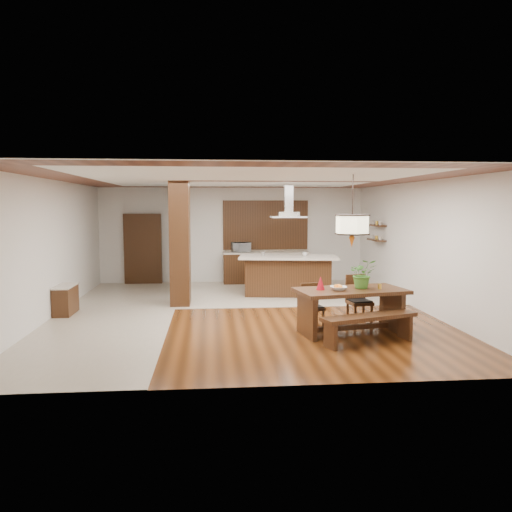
{
  "coord_description": "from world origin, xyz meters",
  "views": [
    {
      "loc": [
        -0.69,
        -10.73,
        2.34
      ],
      "look_at": [
        0.3,
        0.0,
        1.25
      ],
      "focal_mm": 35.0,
      "sensor_mm": 36.0,
      "label": 1
    }
  ],
  "objects": [
    {
      "name": "microwave",
      "position": [
        0.24,
        4.21,
        1.1
      ],
      "size": [
        0.59,
        0.46,
        0.29
      ],
      "primitive_type": "imported",
      "rotation": [
        0.0,
        0.0,
        0.22
      ],
      "color": "#B5B9BD",
      "rests_on": "rear_counter"
    },
    {
      "name": "partition_stub",
      "position": [
        -1.4,
        3.3,
        1.45
      ],
      "size": [
        0.18,
        2.4,
        2.9
      ],
      "primitive_type": "cube",
      "color": "silver",
      "rests_on": "ground"
    },
    {
      "name": "partition_pier",
      "position": [
        -1.4,
        1.2,
        1.45
      ],
      "size": [
        0.45,
        1.0,
        2.9
      ],
      "primitive_type": "cube",
      "color": "black",
      "rests_on": "ground"
    },
    {
      "name": "rear_counter",
      "position": [
        1.0,
        4.2,
        0.48
      ],
      "size": [
        2.6,
        0.62,
        0.95
      ],
      "color": "black",
      "rests_on": "ground"
    },
    {
      "name": "shelf_lower",
      "position": [
        3.87,
        2.6,
        1.4
      ],
      "size": [
        0.26,
        0.9,
        0.04
      ],
      "primitive_type": "cube",
      "color": "black",
      "rests_on": "room_shell"
    },
    {
      "name": "room_shell",
      "position": [
        0.0,
        0.0,
        2.06
      ],
      "size": [
        9.0,
        9.04,
        2.92
      ],
      "color": "#3C1E0B",
      "rests_on": "ground"
    },
    {
      "name": "hallway_console",
      "position": [
        -3.81,
        0.2,
        0.32
      ],
      "size": [
        0.37,
        0.88,
        0.63
      ],
      "primitive_type": "cube",
      "color": "black",
      "rests_on": "ground"
    },
    {
      "name": "dining_bench",
      "position": [
        1.99,
        -2.63,
        0.25
      ],
      "size": [
        1.79,
        0.93,
        0.5
      ],
      "primitive_type": null,
      "rotation": [
        0.0,
        0.0,
        0.33
      ],
      "color": "black",
      "rests_on": "ground"
    },
    {
      "name": "shelf_upper",
      "position": [
        3.87,
        2.6,
        1.8
      ],
      "size": [
        0.26,
        0.9,
        0.04
      ],
      "primitive_type": "cube",
      "color": "black",
      "rests_on": "room_shell"
    },
    {
      "name": "dining_chair_right",
      "position": [
        2.24,
        -1.25,
        0.48
      ],
      "size": [
        0.49,
        0.49,
        0.97
      ],
      "primitive_type": null,
      "rotation": [
        0.0,
        0.0,
        0.16
      ],
      "color": "black",
      "rests_on": "ground"
    },
    {
      "name": "soffit_band",
      "position": [
        0.0,
        0.0,
        2.88
      ],
      "size": [
        8.0,
        9.0,
        0.02
      ],
      "primitive_type": "cube",
      "color": "#411C10",
      "rests_on": "room_shell"
    },
    {
      "name": "gold_ornament",
      "position": [
        2.4,
        -1.96,
        0.87
      ],
      "size": [
        0.08,
        0.08,
        0.09
      ],
      "primitive_type": "cylinder",
      "rotation": [
        0.0,
        0.0,
        -0.34
      ],
      "color": "gold",
      "rests_on": "dining_table"
    },
    {
      "name": "napkin_cone",
      "position": [
        1.29,
        -1.95,
        0.94
      ],
      "size": [
        0.2,
        0.2,
        0.24
      ],
      "primitive_type": "cone",
      "rotation": [
        0.0,
        0.0,
        0.33
      ],
      "color": "#9D0B17",
      "rests_on": "dining_table"
    },
    {
      "name": "kitchen_window",
      "position": [
        1.0,
        4.46,
        1.75
      ],
      "size": [
        2.6,
        0.08,
        1.5
      ],
      "primitive_type": "cube",
      "color": "brown",
      "rests_on": "room_shell"
    },
    {
      "name": "kitchen_island",
      "position": [
        1.32,
        2.03,
        0.53
      ],
      "size": [
        2.65,
        1.44,
        1.04
      ],
      "rotation": [
        0.0,
        0.0,
        -0.14
      ],
      "color": "black",
      "rests_on": "ground"
    },
    {
      "name": "dining_table",
      "position": [
        1.86,
        -1.93,
        0.6
      ],
      "size": [
        2.12,
        1.32,
        0.82
      ],
      "rotation": [
        0.0,
        0.0,
        0.18
      ],
      "color": "black",
      "rests_on": "ground"
    },
    {
      "name": "dining_chair_left",
      "position": [
        1.27,
        -1.43,
        0.42
      ],
      "size": [
        0.44,
        0.44,
        0.84
      ],
      "primitive_type": null,
      "rotation": [
        0.0,
        0.0,
        0.2
      ],
      "color": "black",
      "rests_on": "ground"
    },
    {
      "name": "pendant_lantern",
      "position": [
        1.86,
        -1.93,
        2.25
      ],
      "size": [
        0.64,
        0.64,
        1.31
      ],
      "primitive_type": null,
      "color": "beige",
      "rests_on": "room_shell"
    },
    {
      "name": "fruit_bowl",
      "position": [
        1.6,
        -2.04,
        0.86
      ],
      "size": [
        0.3,
        0.3,
        0.07
      ],
      "primitive_type": "imported",
      "rotation": [
        0.0,
        0.0,
        0.02
      ],
      "color": "beige",
      "rests_on": "dining_table"
    },
    {
      "name": "foliage_plant",
      "position": [
        2.1,
        -1.87,
        1.09
      ],
      "size": [
        0.53,
        0.47,
        0.54
      ],
      "primitive_type": "imported",
      "rotation": [
        0.0,
        0.0,
        -0.1
      ],
      "color": "#3E7828",
      "rests_on": "dining_table"
    },
    {
      "name": "tile_hallway",
      "position": [
        -2.75,
        0.0,
        0.01
      ],
      "size": [
        2.5,
        9.0,
        0.01
      ],
      "primitive_type": "cube",
      "color": "#B8AC99",
      "rests_on": "ground"
    },
    {
      "name": "island_cup",
      "position": [
        1.75,
        1.94,
        1.09
      ],
      "size": [
        0.14,
        0.14,
        0.1
      ],
      "primitive_type": "imported",
      "rotation": [
        0.0,
        0.0,
        -0.16
      ],
      "color": "silver",
      "rests_on": "kitchen_island"
    },
    {
      "name": "hallway_doorway",
      "position": [
        -2.7,
        4.4,
        1.05
      ],
      "size": [
        1.1,
        0.2,
        2.1
      ],
      "primitive_type": "cube",
      "color": "black",
      "rests_on": "ground"
    },
    {
      "name": "range_hood",
      "position": [
        1.32,
        2.03,
        2.46
      ],
      "size": [
        0.9,
        0.55,
        0.87
      ],
      "primitive_type": null,
      "color": "silver",
      "rests_on": "room_shell"
    },
    {
      "name": "tile_kitchen",
      "position": [
        1.25,
        2.5,
        0.01
      ],
      "size": [
        5.5,
        4.0,
        0.01
      ],
      "primitive_type": "cube",
      "color": "#B8AC99",
      "rests_on": "ground"
    }
  ]
}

